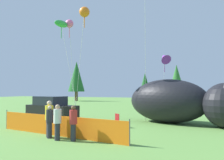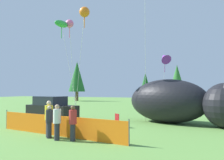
{
  "view_description": "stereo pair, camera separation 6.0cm",
  "coord_description": "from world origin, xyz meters",
  "px_view_note": "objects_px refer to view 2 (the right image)",
  "views": [
    {
      "loc": [
        8.4,
        -14.34,
        2.47
      ],
      "look_at": [
        0.81,
        3.56,
        3.22
      ],
      "focal_mm": 40.0,
      "sensor_mm": 36.0,
      "label": 1
    },
    {
      "loc": [
        8.45,
        -14.32,
        2.47
      ],
      "look_at": [
        0.81,
        3.56,
        3.22
      ],
      "focal_mm": 40.0,
      "sensor_mm": 36.0,
      "label": 2
    }
  ],
  "objects_px": {
    "spectator_in_grey_shirt": "(57,121)",
    "kite_pink_octopus": "(70,24)",
    "spectator_in_white_shirt": "(73,122)",
    "spectator_in_red_shirt": "(49,117)",
    "kite_green_fish": "(62,24)",
    "kite_purple_delta": "(165,58)",
    "folding_chair": "(115,120)",
    "spectator_in_yellow_shirt": "(49,120)",
    "kite_orange_flower": "(84,13)",
    "inflatable_cat": "(181,103)",
    "parked_car": "(51,110)"
  },
  "relations": [
    {
      "from": "kite_green_fish",
      "to": "spectator_in_red_shirt",
      "type": "bearing_deg",
      "value": -59.23
    },
    {
      "from": "spectator_in_yellow_shirt",
      "to": "kite_orange_flower",
      "type": "bearing_deg",
      "value": 105.35
    },
    {
      "from": "parked_car",
      "to": "kite_orange_flower",
      "type": "distance_m",
      "value": 8.17
    },
    {
      "from": "folding_chair",
      "to": "spectator_in_yellow_shirt",
      "type": "relative_size",
      "value": 0.54
    },
    {
      "from": "spectator_in_red_shirt",
      "to": "spectator_in_white_shirt",
      "type": "relative_size",
      "value": 1.11
    },
    {
      "from": "spectator_in_red_shirt",
      "to": "spectator_in_yellow_shirt",
      "type": "height_order",
      "value": "spectator_in_red_shirt"
    },
    {
      "from": "parked_car",
      "to": "spectator_in_yellow_shirt",
      "type": "relative_size",
      "value": 2.58
    },
    {
      "from": "spectator_in_red_shirt",
      "to": "kite_green_fish",
      "type": "relative_size",
      "value": 0.22
    },
    {
      "from": "kite_pink_octopus",
      "to": "kite_purple_delta",
      "type": "bearing_deg",
      "value": 18.49
    },
    {
      "from": "kite_purple_delta",
      "to": "kite_pink_octopus",
      "type": "height_order",
      "value": "kite_pink_octopus"
    },
    {
      "from": "kite_pink_octopus",
      "to": "spectator_in_yellow_shirt",
      "type": "bearing_deg",
      "value": -62.8
    },
    {
      "from": "folding_chair",
      "to": "kite_purple_delta",
      "type": "xyz_separation_m",
      "value": [
        1.91,
        6.83,
        4.8
      ]
    },
    {
      "from": "spectator_in_red_shirt",
      "to": "kite_purple_delta",
      "type": "relative_size",
      "value": 0.32
    },
    {
      "from": "folding_chair",
      "to": "kite_green_fish",
      "type": "height_order",
      "value": "kite_green_fish"
    },
    {
      "from": "folding_chair",
      "to": "spectator_in_grey_shirt",
      "type": "xyz_separation_m",
      "value": [
        -1.02,
        -4.97,
        0.45
      ]
    },
    {
      "from": "inflatable_cat",
      "to": "spectator_in_white_shirt",
      "type": "xyz_separation_m",
      "value": [
        -3.94,
        -8.18,
        -0.57
      ]
    },
    {
      "from": "spectator_in_yellow_shirt",
      "to": "spectator_in_red_shirt",
      "type": "bearing_deg",
      "value": 132.2
    },
    {
      "from": "inflatable_cat",
      "to": "spectator_in_grey_shirt",
      "type": "distance_m",
      "value": 9.61
    },
    {
      "from": "parked_car",
      "to": "spectator_in_yellow_shirt",
      "type": "bearing_deg",
      "value": -42.79
    },
    {
      "from": "spectator_in_yellow_shirt",
      "to": "kite_pink_octopus",
      "type": "bearing_deg",
      "value": 117.2
    },
    {
      "from": "inflatable_cat",
      "to": "folding_chair",
      "type": "bearing_deg",
      "value": -121.52
    },
    {
      "from": "spectator_in_white_shirt",
      "to": "kite_purple_delta",
      "type": "distance_m",
      "value": 12.62
    },
    {
      "from": "folding_chair",
      "to": "kite_orange_flower",
      "type": "bearing_deg",
      "value": -83.88
    },
    {
      "from": "spectator_in_yellow_shirt",
      "to": "spectator_in_white_shirt",
      "type": "xyz_separation_m",
      "value": [
        1.49,
        -0.15,
        0.03
      ]
    },
    {
      "from": "spectator_in_red_shirt",
      "to": "kite_purple_delta",
      "type": "xyz_separation_m",
      "value": [
        3.83,
        11.28,
        4.27
      ]
    },
    {
      "from": "spectator_in_white_shirt",
      "to": "kite_orange_flower",
      "type": "bearing_deg",
      "value": 115.65
    },
    {
      "from": "spectator_in_yellow_shirt",
      "to": "kite_purple_delta",
      "type": "relative_size",
      "value": 0.28
    },
    {
      "from": "kite_green_fish",
      "to": "kite_purple_delta",
      "type": "relative_size",
      "value": 1.47
    },
    {
      "from": "kite_green_fish",
      "to": "kite_purple_delta",
      "type": "xyz_separation_m",
      "value": [
        8.38,
        3.64,
        -2.97
      ]
    },
    {
      "from": "kite_green_fish",
      "to": "kite_purple_delta",
      "type": "height_order",
      "value": "kite_green_fish"
    },
    {
      "from": "spectator_in_grey_shirt",
      "to": "kite_orange_flower",
      "type": "distance_m",
      "value": 10.9
    },
    {
      "from": "folding_chair",
      "to": "kite_purple_delta",
      "type": "height_order",
      "value": "kite_purple_delta"
    },
    {
      "from": "spectator_in_red_shirt",
      "to": "kite_orange_flower",
      "type": "xyz_separation_m",
      "value": [
        -1.7,
        6.69,
        7.67
      ]
    },
    {
      "from": "inflatable_cat",
      "to": "kite_green_fish",
      "type": "bearing_deg",
      "value": -162.62
    },
    {
      "from": "folding_chair",
      "to": "spectator_in_grey_shirt",
      "type": "relative_size",
      "value": 0.51
    },
    {
      "from": "spectator_in_white_shirt",
      "to": "spectator_in_red_shirt",
      "type": "bearing_deg",
      "value": 167.79
    },
    {
      "from": "spectator_in_grey_shirt",
      "to": "kite_green_fish",
      "type": "xyz_separation_m",
      "value": [
        -5.44,
        8.16,
        7.32
      ]
    },
    {
      "from": "folding_chair",
      "to": "spectator_in_red_shirt",
      "type": "bearing_deg",
      "value": 14.73
    },
    {
      "from": "parked_car",
      "to": "spectator_in_white_shirt",
      "type": "bearing_deg",
      "value": -33.51
    },
    {
      "from": "parked_car",
      "to": "spectator_in_grey_shirt",
      "type": "height_order",
      "value": "parked_car"
    },
    {
      "from": "spectator_in_yellow_shirt",
      "to": "inflatable_cat",
      "type": "bearing_deg",
      "value": 55.92
    },
    {
      "from": "spectator_in_grey_shirt",
      "to": "kite_pink_octopus",
      "type": "height_order",
      "value": "kite_pink_octopus"
    },
    {
      "from": "spectator_in_yellow_shirt",
      "to": "spectator_in_white_shirt",
      "type": "relative_size",
      "value": 0.97
    },
    {
      "from": "spectator_in_white_shirt",
      "to": "kite_purple_delta",
      "type": "height_order",
      "value": "kite_purple_delta"
    },
    {
      "from": "spectator_in_grey_shirt",
      "to": "spectator_in_yellow_shirt",
      "type": "height_order",
      "value": "spectator_in_grey_shirt"
    },
    {
      "from": "parked_car",
      "to": "spectator_in_red_shirt",
      "type": "relative_size",
      "value": 2.26
    },
    {
      "from": "parked_car",
      "to": "inflatable_cat",
      "type": "xyz_separation_m",
      "value": [
        8.88,
        3.25,
        0.53
      ]
    },
    {
      "from": "inflatable_cat",
      "to": "kite_orange_flower",
      "type": "xyz_separation_m",
      "value": [
        -7.33,
        -1.12,
        7.2
      ]
    },
    {
      "from": "folding_chair",
      "to": "spectator_in_white_shirt",
      "type": "height_order",
      "value": "spectator_in_white_shirt"
    },
    {
      "from": "spectator_in_white_shirt",
      "to": "kite_purple_delta",
      "type": "bearing_deg",
      "value": 79.62
    }
  ]
}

